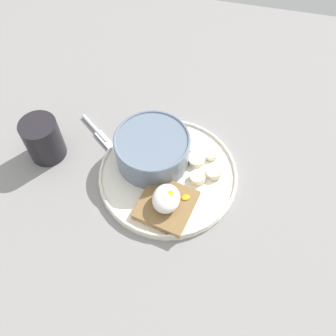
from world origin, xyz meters
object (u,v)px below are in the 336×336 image
Objects in this scene: oatmeal_bowl at (152,149)px; banana_slice_inner at (196,149)px; knife at (99,133)px; coffee_mug at (42,141)px; poached_egg at (167,198)px; banana_slice_right at (211,155)px; banana_slice_left at (214,173)px; toast_slice at (166,205)px; banana_slice_front at (196,159)px; banana_slice_back at (198,177)px.

oatmeal_bowl is 3.72× the size of banana_slice_inner.
coffee_mug is at bearing -49.27° from knife.
oatmeal_bowl is at bearing 72.45° from knife.
poached_egg is at bearing 27.36° from oatmeal_bowl.
banana_slice_inner is at bearing 103.75° from coffee_mug.
poached_egg is 1.70× the size of banana_slice_inner.
poached_egg is 14.67cm from banana_slice_right.
banana_slice_inner is at bearing -137.44° from banana_slice_left.
toast_slice is 2.90× the size of banana_slice_inner.
oatmeal_bowl is 11.82cm from banana_slice_right.
banana_slice_left is (2.32, 3.88, 0.08)cm from banana_slice_front.
coffee_mug is (-6.74, -26.27, 2.70)cm from toast_slice.
oatmeal_bowl is at bearing -152.64° from poached_egg.
banana_slice_left reaches higher than knife.
toast_slice reaches higher than banana_slice_front.
oatmeal_bowl is at bearing -153.03° from toast_slice.
banana_slice_left is at bearing 17.83° from banana_slice_right.
oatmeal_bowl is at bearing 98.60° from coffee_mug.
banana_slice_left is at bearing 93.76° from coffee_mug.
banana_slice_right is at bearing 101.26° from coffee_mug.
poached_egg reaches higher than toast_slice.
toast_slice is at bearing 51.91° from knife.
toast_slice reaches higher than banana_slice_right.
knife is (-0.13, -20.66, -1.14)cm from banana_slice_inner.
coffee_mug is (2.21, -33.59, 2.83)cm from banana_slice_left.
poached_egg is 11.78cm from banana_slice_left.
banana_slice_inner is at bearing 116.40° from oatmeal_bowl.
oatmeal_bowl reaches higher than toast_slice.
oatmeal_bowl reaches higher than banana_slice_right.
banana_slice_left is (-8.91, 7.26, -2.61)cm from poached_egg.
poached_egg reaches higher than banana_slice_front.
poached_egg is (-0.04, 0.07, 2.48)cm from toast_slice.
banana_slice_right is at bearing 126.85° from banana_slice_front.
toast_slice is at bearing -24.39° from banana_slice_right.
oatmeal_bowl is 1.62× the size of coffee_mug.
toast_slice is at bearing 75.61° from coffee_mug.
oatmeal_bowl is 1.28× the size of toast_slice.
poached_egg is 8.78cm from banana_slice_back.
poached_egg is at bearing -24.22° from banana_slice_right.
banana_slice_right is (-13.12, 5.90, -2.86)cm from poached_egg.
toast_slice is 2.48cm from poached_egg.
coffee_mug reaches higher than banana_slice_inner.
poached_egg reaches higher than banana_slice_inner.
banana_slice_right is 33.02cm from coffee_mug.
banana_slice_back is (-7.15, 4.40, -2.58)cm from poached_egg.
banana_slice_inner is (-13.82, 2.75, -2.84)cm from poached_egg.
toast_slice is 1.70× the size of poached_egg.
banana_slice_left is 3.36cm from banana_slice_back.
banana_slice_front is at bearing -120.92° from banana_slice_left.
banana_slice_left is 6.67cm from banana_slice_inner.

